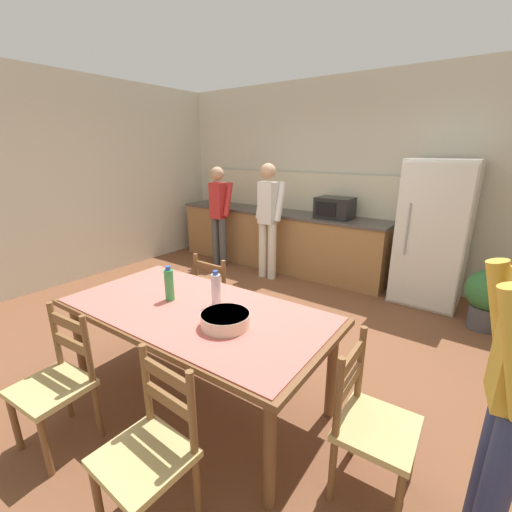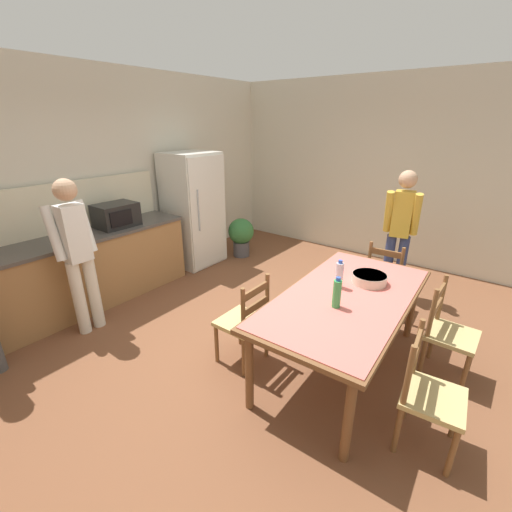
{
  "view_description": "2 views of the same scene",
  "coord_description": "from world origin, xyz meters",
  "px_view_note": "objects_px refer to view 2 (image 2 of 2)",
  "views": [
    {
      "loc": [
        1.82,
        -2.41,
        1.87
      ],
      "look_at": [
        0.02,
        0.05,
        0.93
      ],
      "focal_mm": 24.0,
      "sensor_mm": 36.0,
      "label": 1
    },
    {
      "loc": [
        -2.51,
        -1.83,
        2.22
      ],
      "look_at": [
        -0.27,
        -0.15,
        1.11
      ],
      "focal_mm": 24.0,
      "sensor_mm": 36.0,
      "label": 2
    }
  ],
  "objects_px": {
    "chair_side_far_left": "(245,322)",
    "person_at_counter": "(77,250)",
    "dining_table": "(346,302)",
    "chair_side_near_left": "(428,395)",
    "person_by_table": "(400,228)",
    "microwave": "(116,215)",
    "chair_head_end": "(385,278)",
    "bottle_near_centre": "(337,293)",
    "serving_bowl": "(369,278)",
    "chair_side_near_right": "(448,333)",
    "potted_plant": "(241,235)",
    "bottle_off_centre": "(339,275)",
    "refrigerator": "(193,210)"
  },
  "relations": [
    {
      "from": "bottle_near_centre",
      "to": "person_at_counter",
      "type": "bearing_deg",
      "value": 108.26
    },
    {
      "from": "chair_side_near_right",
      "to": "potted_plant",
      "type": "relative_size",
      "value": 1.36
    },
    {
      "from": "chair_side_far_left",
      "to": "person_at_counter",
      "type": "xyz_separation_m",
      "value": [
        -0.62,
        1.76,
        0.51
      ]
    },
    {
      "from": "dining_table",
      "to": "potted_plant",
      "type": "distance_m",
      "value": 3.13
    },
    {
      "from": "person_by_table",
      "to": "chair_side_far_left",
      "type": "bearing_deg",
      "value": -26.53
    },
    {
      "from": "person_at_counter",
      "to": "person_by_table",
      "type": "relative_size",
      "value": 1.02
    },
    {
      "from": "dining_table",
      "to": "chair_side_near_left",
      "type": "xyz_separation_m",
      "value": [
        -0.43,
        -0.81,
        -0.26
      ]
    },
    {
      "from": "bottle_near_centre",
      "to": "chair_head_end",
      "type": "xyz_separation_m",
      "value": [
        1.56,
        0.04,
        -0.46
      ]
    },
    {
      "from": "refrigerator",
      "to": "dining_table",
      "type": "xyz_separation_m",
      "value": [
        -1.03,
        -3.04,
        -0.19
      ]
    },
    {
      "from": "refrigerator",
      "to": "bottle_off_centre",
      "type": "height_order",
      "value": "refrigerator"
    },
    {
      "from": "microwave",
      "to": "chair_side_far_left",
      "type": "height_order",
      "value": "microwave"
    },
    {
      "from": "refrigerator",
      "to": "chair_side_near_right",
      "type": "bearing_deg",
      "value": -98.17
    },
    {
      "from": "dining_table",
      "to": "chair_side_near_right",
      "type": "bearing_deg",
      "value": -58.7
    },
    {
      "from": "dining_table",
      "to": "person_at_counter",
      "type": "height_order",
      "value": "person_at_counter"
    },
    {
      "from": "bottle_off_centre",
      "to": "chair_side_far_left",
      "type": "xyz_separation_m",
      "value": [
        -0.58,
        0.66,
        -0.46
      ]
    },
    {
      "from": "serving_bowl",
      "to": "bottle_near_centre",
      "type": "bearing_deg",
      "value": 174.43
    },
    {
      "from": "person_at_counter",
      "to": "microwave",
      "type": "bearing_deg",
      "value": -57.13
    },
    {
      "from": "chair_side_far_left",
      "to": "dining_table",
      "type": "bearing_deg",
      "value": 121.32
    },
    {
      "from": "chair_head_end",
      "to": "chair_side_near_right",
      "type": "height_order",
      "value": "same"
    },
    {
      "from": "bottle_off_centre",
      "to": "chair_side_near_left",
      "type": "distance_m",
      "value": 1.18
    },
    {
      "from": "chair_head_end",
      "to": "chair_side_far_left",
      "type": "height_order",
      "value": "same"
    },
    {
      "from": "serving_bowl",
      "to": "chair_head_end",
      "type": "bearing_deg",
      "value": 6.17
    },
    {
      "from": "chair_side_near_right",
      "to": "person_at_counter",
      "type": "height_order",
      "value": "person_at_counter"
    },
    {
      "from": "chair_side_near_left",
      "to": "person_by_table",
      "type": "height_order",
      "value": "person_by_table"
    },
    {
      "from": "bottle_near_centre",
      "to": "bottle_off_centre",
      "type": "distance_m",
      "value": 0.38
    },
    {
      "from": "chair_side_near_left",
      "to": "person_by_table",
      "type": "distance_m",
      "value": 2.51
    },
    {
      "from": "chair_side_near_left",
      "to": "person_by_table",
      "type": "bearing_deg",
      "value": 16.59
    },
    {
      "from": "serving_bowl",
      "to": "person_by_table",
      "type": "height_order",
      "value": "person_by_table"
    },
    {
      "from": "microwave",
      "to": "dining_table",
      "type": "height_order",
      "value": "microwave"
    },
    {
      "from": "bottle_near_centre",
      "to": "serving_bowl",
      "type": "distance_m",
      "value": 0.62
    },
    {
      "from": "bottle_off_centre",
      "to": "chair_side_near_right",
      "type": "relative_size",
      "value": 0.3
    },
    {
      "from": "potted_plant",
      "to": "bottle_near_centre",
      "type": "bearing_deg",
      "value": -126.61
    },
    {
      "from": "bottle_near_centre",
      "to": "potted_plant",
      "type": "relative_size",
      "value": 0.4
    },
    {
      "from": "chair_side_far_left",
      "to": "chair_side_near_left",
      "type": "bearing_deg",
      "value": 91.64
    },
    {
      "from": "bottle_near_centre",
      "to": "chair_side_far_left",
      "type": "distance_m",
      "value": 0.95
    },
    {
      "from": "chair_side_near_right",
      "to": "potted_plant",
      "type": "height_order",
      "value": "chair_side_near_right"
    },
    {
      "from": "microwave",
      "to": "bottle_off_centre",
      "type": "height_order",
      "value": "microwave"
    },
    {
      "from": "refrigerator",
      "to": "person_by_table",
      "type": "bearing_deg",
      "value": -74.46
    },
    {
      "from": "bottle_near_centre",
      "to": "serving_bowl",
      "type": "xyz_separation_m",
      "value": [
        0.61,
        -0.06,
        -0.07
      ]
    },
    {
      "from": "bottle_near_centre",
      "to": "person_by_table",
      "type": "distance_m",
      "value": 2.11
    },
    {
      "from": "dining_table",
      "to": "microwave",
      "type": "bearing_deg",
      "value": 95.44
    },
    {
      "from": "bottle_near_centre",
      "to": "chair_head_end",
      "type": "distance_m",
      "value": 1.62
    },
    {
      "from": "microwave",
      "to": "chair_head_end",
      "type": "distance_m",
      "value": 3.48
    },
    {
      "from": "bottle_off_centre",
      "to": "chair_side_far_left",
      "type": "height_order",
      "value": "bottle_off_centre"
    },
    {
      "from": "chair_side_far_left",
      "to": "refrigerator",
      "type": "bearing_deg",
      "value": -123.71
    },
    {
      "from": "serving_bowl",
      "to": "chair_side_far_left",
      "type": "distance_m",
      "value": 1.26
    },
    {
      "from": "chair_head_end",
      "to": "microwave",
      "type": "bearing_deg",
      "value": 24.93
    },
    {
      "from": "microwave",
      "to": "chair_head_end",
      "type": "height_order",
      "value": "microwave"
    },
    {
      "from": "bottle_near_centre",
      "to": "potted_plant",
      "type": "xyz_separation_m",
      "value": [
        1.95,
        2.62,
        -0.52
      ]
    },
    {
      "from": "refrigerator",
      "to": "dining_table",
      "type": "relative_size",
      "value": 0.87
    }
  ]
}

